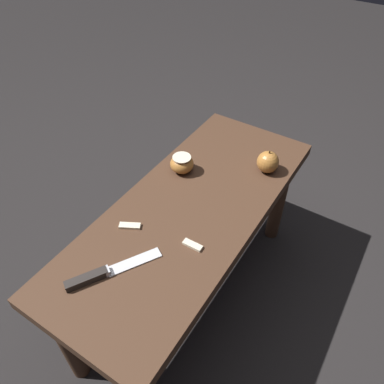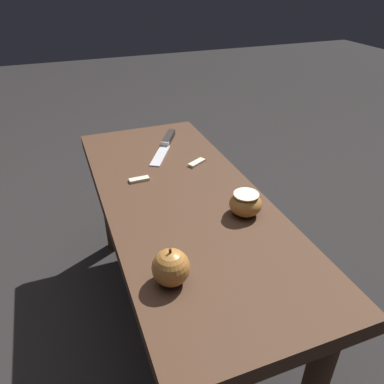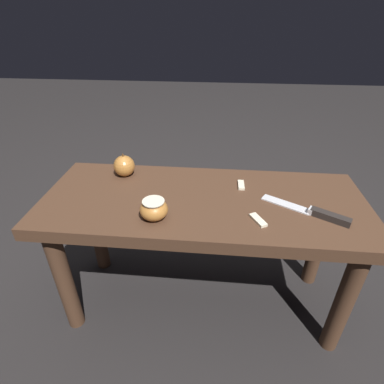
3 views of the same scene
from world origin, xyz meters
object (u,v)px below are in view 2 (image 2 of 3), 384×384
at_px(wooden_bench, 183,220).
at_px(apple_cut, 245,204).
at_px(knife, 166,142).
at_px(apple_whole, 171,267).

bearing_deg(wooden_bench, apple_cut, 41.62).
distance_m(wooden_bench, knife, 0.35).
bearing_deg(apple_whole, wooden_bench, 156.57).
xyz_separation_m(wooden_bench, apple_cut, (0.13, 0.12, 0.11)).
bearing_deg(apple_cut, apple_whole, -57.24).
bearing_deg(apple_cut, knife, -173.03).
bearing_deg(knife, apple_whole, 13.67).
xyz_separation_m(wooden_bench, apple_whole, (0.28, -0.12, 0.11)).
xyz_separation_m(apple_whole, apple_cut, (-0.15, 0.24, -0.01)).
bearing_deg(apple_whole, apple_cut, 122.76).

